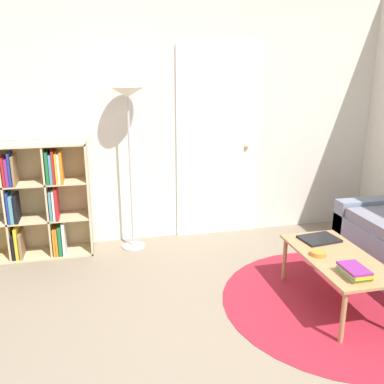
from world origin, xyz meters
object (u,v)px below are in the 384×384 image
(bookshelf, at_px, (21,202))
(coffee_table, at_px, (337,261))
(laptop, at_px, (319,239))
(bowl, at_px, (318,253))
(floor_lamp, at_px, (128,109))

(bookshelf, bearing_deg, coffee_table, -30.96)
(coffee_table, bearing_deg, laptop, 86.68)
(bowl, bearing_deg, floor_lamp, 132.50)
(floor_lamp, distance_m, laptop, 2.15)
(bookshelf, distance_m, coffee_table, 2.99)
(bookshelf, xyz_separation_m, coffee_table, (2.55, -1.53, -0.19))
(floor_lamp, xyz_separation_m, coffee_table, (1.47, -1.49, -1.08))
(coffee_table, bearing_deg, bookshelf, 149.04)
(coffee_table, relative_size, bowl, 8.32)
(bookshelf, height_order, laptop, bookshelf)
(bookshelf, xyz_separation_m, bowl, (2.41, -1.49, -0.13))
(bookshelf, distance_m, bowl, 2.84)
(bowl, bearing_deg, bookshelf, 148.25)
(bookshelf, height_order, floor_lamp, floor_lamp)
(bookshelf, bearing_deg, laptop, -25.17)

